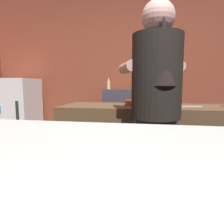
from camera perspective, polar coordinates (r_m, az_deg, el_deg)
wall_back at (r=3.42m, az=8.74°, el=11.17°), size 5.20×0.10×2.70m
prep_counter at (r=2.02m, az=17.30°, el=-11.74°), size 2.10×0.60×0.94m
back_shelf at (r=3.20m, az=5.01°, el=-3.23°), size 0.80×0.36×1.06m
mini_fridge at (r=3.67m, az=-25.13°, el=-1.22°), size 0.66×0.58×1.23m
bartender at (r=1.45m, az=12.17°, el=1.37°), size 0.50×0.55×1.68m
mixing_bowl at (r=1.90m, az=6.18°, el=2.51°), size 0.17×0.17×0.05m
chefs_knife at (r=1.89m, az=20.20°, el=1.47°), size 0.24×0.06×0.01m
bottle_hot_sauce at (r=3.22m, az=9.22°, el=7.76°), size 0.07×0.07×0.21m
bottle_vinegar at (r=3.23m, az=-0.98°, el=7.66°), size 0.05×0.05×0.19m
bottle_olive_oil at (r=3.20m, az=6.98°, el=7.61°), size 0.07×0.07×0.19m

